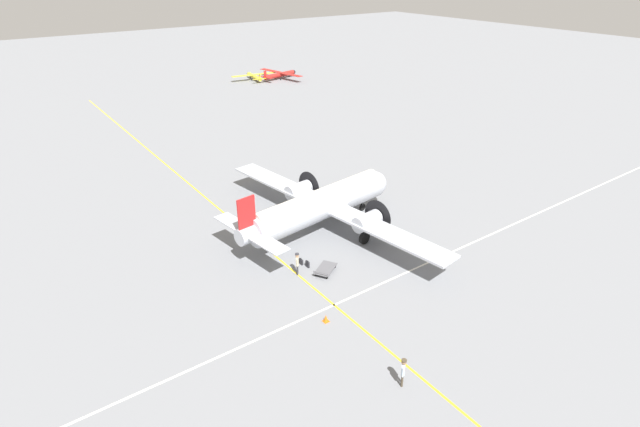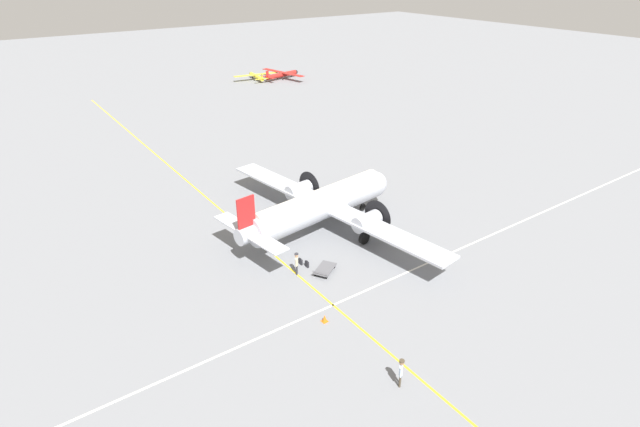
{
  "view_description": "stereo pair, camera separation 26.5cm",
  "coord_description": "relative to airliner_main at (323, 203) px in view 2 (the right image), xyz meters",
  "views": [
    {
      "loc": [
        -31.58,
        22.57,
        21.42
      ],
      "look_at": [
        0.0,
        0.0,
        1.61
      ],
      "focal_mm": 28.0,
      "sensor_mm": 36.0,
      "label": 1
    },
    {
      "loc": [
        -31.74,
        22.35,
        21.42
      ],
      "look_at": [
        0.0,
        0.0,
        1.61
      ],
      "focal_mm": 28.0,
      "sensor_mm": 36.0,
      "label": 2
    }
  ],
  "objects": [
    {
      "name": "airliner_main",
      "position": [
        0.0,
        0.0,
        0.0
      ],
      "size": [
        25.53,
        16.89,
        5.62
      ],
      "rotation": [
        0.0,
        0.0,
        4.85
      ],
      "color": "#ADB2BC",
      "rests_on": "ground_plane"
    },
    {
      "name": "baggage_cart",
      "position": [
        -5.78,
        3.99,
        -2.19
      ],
      "size": [
        2.09,
        2.38,
        0.56
      ],
      "rotation": [
        0.0,
        0.0,
        5.27
      ],
      "color": "#56565B",
      "rests_on": "ground_plane"
    },
    {
      "name": "traffic_cone",
      "position": [
        -10.54,
        7.42,
        -2.22
      ],
      "size": [
        0.4,
        0.4,
        0.52
      ],
      "color": "orange",
      "rests_on": "ground_plane"
    },
    {
      "name": "light_aircraft_distant",
      "position": [
        57.74,
        -24.76,
        -1.69
      ],
      "size": [
        6.82,
        9.13,
        1.79
      ],
      "rotation": [
        0.0,
        0.0,
        6.16
      ],
      "color": "yellow",
      "rests_on": "ground_plane"
    },
    {
      "name": "suitcase_near_door",
      "position": [
        -4.41,
        4.72,
        -2.21
      ],
      "size": [
        0.41,
        0.14,
        0.56
      ],
      "color": "#232328",
      "rests_on": "ground_plane"
    },
    {
      "name": "apron_line_northsouth",
      "position": [
        -9.46,
        0.41,
        -2.46
      ],
      "size": [
        0.16,
        120.0,
        0.01
      ],
      "color": "silver",
      "rests_on": "ground_plane"
    },
    {
      "name": "light_aircraft_taxiing",
      "position": [
        55.69,
        -29.63,
        -1.6
      ],
      "size": [
        11.36,
        8.57,
        2.15
      ],
      "rotation": [
        0.0,
        0.0,
        4.91
      ],
      "color": "#B2231E",
      "rests_on": "ground_plane"
    },
    {
      "name": "crew_foreground",
      "position": [
        -17.5,
        7.19,
        -1.31
      ],
      "size": [
        0.45,
        0.49,
        1.84
      ],
      "rotation": [
        0.0,
        0.0,
        2.3
      ],
      "color": "#473D2D",
      "rests_on": "ground_plane"
    },
    {
      "name": "suitcase_upright_spare",
      "position": [
        -3.77,
        4.9,
        -2.23
      ],
      "size": [
        0.44,
        0.13,
        0.51
      ],
      "color": "#232328",
      "rests_on": "ground_plane"
    },
    {
      "name": "ground_plane",
      "position": [
        -0.06,
        0.41,
        -2.47
      ],
      "size": [
        300.0,
        300.0,
        0.0
      ],
      "primitive_type": "plane",
      "color": "slate"
    },
    {
      "name": "apron_line_eastwest",
      "position": [
        -0.06,
        5.93,
        -2.46
      ],
      "size": [
        120.0,
        0.16,
        0.01
      ],
      "color": "gold",
      "rests_on": "ground_plane"
    },
    {
      "name": "passenger_boarding",
      "position": [
        -4.77,
        5.88,
        -1.32
      ],
      "size": [
        0.52,
        0.42,
        1.82
      ],
      "rotation": [
        0.0,
        0.0,
        5.67
      ],
      "color": "#2D2D33",
      "rests_on": "ground_plane"
    }
  ]
}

